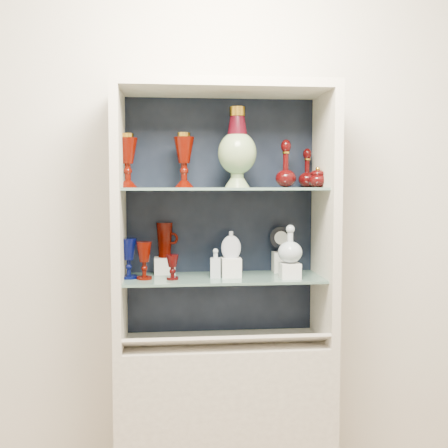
{
  "coord_description": "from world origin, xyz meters",
  "views": [
    {
      "loc": [
        -0.26,
        -1.04,
        1.5
      ],
      "look_at": [
        0.0,
        1.53,
        1.3
      ],
      "focal_mm": 45.0,
      "sensor_mm": 36.0,
      "label": 1
    }
  ],
  "objects": [
    {
      "name": "shelf_upper",
      "position": [
        0.0,
        1.55,
        1.46
      ],
      "size": [
        0.92,
        0.34,
        0.01
      ],
      "primitive_type": "cube",
      "color": "slate",
      "rests_on": "cabinet_side_left"
    },
    {
      "name": "pedestal_lamp_right",
      "position": [
        -0.18,
        1.56,
        1.6
      ],
      "size": [
        0.1,
        0.1,
        0.25
      ],
      "primitive_type": null,
      "rotation": [
        0.0,
        0.0,
        0.09
      ],
      "color": "#4C0A01",
      "rests_on": "shelf_upper"
    },
    {
      "name": "ruby_goblet_tall",
      "position": [
        -0.37,
        1.52,
        1.14
      ],
      "size": [
        0.08,
        0.08,
        0.17
      ],
      "primitive_type": null,
      "rotation": [
        0.0,
        0.0,
        -0.2
      ],
      "color": "#4C0A01",
      "rests_on": "shelf_lower"
    },
    {
      "name": "riser_cameo_medallion",
      "position": [
        0.3,
        1.66,
        1.1
      ],
      "size": [
        0.08,
        0.08,
        0.1
      ],
      "primitive_type": "cube",
      "color": "silver",
      "rests_on": "shelf_lower"
    },
    {
      "name": "lidded_bowl",
      "position": [
        0.44,
        1.52,
        1.52
      ],
      "size": [
        0.1,
        0.1,
        0.1
      ],
      "primitive_type": null,
      "rotation": [
        0.0,
        0.0,
        -0.21
      ],
      "color": "#3E0505",
      "rests_on": "shelf_upper"
    },
    {
      "name": "cabinet_side_right",
      "position": [
        0.48,
        1.53,
        1.32
      ],
      "size": [
        0.04,
        0.4,
        1.15
      ],
      "primitive_type": "cube",
      "color": "#BBB2A0",
      "rests_on": "cabinet_base"
    },
    {
      "name": "label_card_1",
      "position": [
        -0.28,
        1.42,
        0.8
      ],
      "size": [
        0.1,
        0.06,
        0.03
      ],
      "primitive_type": "cube",
      "rotation": [
        -0.44,
        0.0,
        0.0
      ],
      "color": "white",
      "rests_on": "label_ledge"
    },
    {
      "name": "cabinet_top_cap",
      "position": [
        0.0,
        1.53,
        1.92
      ],
      "size": [
        1.0,
        0.4,
        0.04
      ],
      "primitive_type": "cube",
      "color": "#BBB2A0",
      "rests_on": "cabinet_side_left"
    },
    {
      "name": "label_ledge",
      "position": [
        0.0,
        1.42,
        0.78
      ],
      "size": [
        0.92,
        0.17,
        0.09
      ],
      "primitive_type": "cube",
      "rotation": [
        -0.44,
        0.0,
        0.0
      ],
      "color": "#BBB2A0",
      "rests_on": "cabinet_base"
    },
    {
      "name": "clear_round_decanter",
      "position": [
        0.3,
        1.48,
        1.2
      ],
      "size": [
        0.15,
        0.15,
        0.17
      ],
      "primitive_type": null,
      "rotation": [
        0.0,
        0.0,
        0.42
      ],
      "color": "#A7B5BF",
      "rests_on": "riser_clear_round_decanter"
    },
    {
      "name": "ruby_pitcher",
      "position": [
        -0.27,
        1.67,
        1.21
      ],
      "size": [
        0.15,
        0.12,
        0.17
      ],
      "primitive_type": null,
      "rotation": [
        0.0,
        0.0,
        -0.37
      ],
      "color": "#4C0A01",
      "rests_on": "riser_ruby_pitcher"
    },
    {
      "name": "riser_clear_round_decanter",
      "position": [
        0.3,
        1.48,
        1.08
      ],
      "size": [
        0.09,
        0.09,
        0.07
      ],
      "primitive_type": "cube",
      "color": "silver",
      "rests_on": "shelf_lower"
    },
    {
      "name": "cabinet_back_panel",
      "position": [
        0.0,
        1.72,
        1.32
      ],
      "size": [
        0.98,
        0.02,
        1.15
      ],
      "primitive_type": "cube",
      "color": "black",
      "rests_on": "cabinet_base"
    },
    {
      "name": "flat_flask",
      "position": [
        0.03,
        1.54,
        1.2
      ],
      "size": [
        0.09,
        0.04,
        0.13
      ],
      "primitive_type": null,
      "rotation": [
        0.0,
        0.0,
        -0.01
      ],
      "color": "#AEB5C4",
      "rests_on": "riser_flat_flask"
    },
    {
      "name": "enamel_urn",
      "position": [
        0.06,
        1.51,
        1.65
      ],
      "size": [
        0.23,
        0.23,
        0.36
      ],
      "primitive_type": null,
      "rotation": [
        0.0,
        0.0,
        0.41
      ],
      "color": "#0A471C",
      "rests_on": "shelf_upper"
    },
    {
      "name": "ruby_goblet_small",
      "position": [
        -0.24,
        1.5,
        1.11
      ],
      "size": [
        0.06,
        0.06,
        0.11
      ],
      "primitive_type": null,
      "rotation": [
        0.0,
        0.0,
        0.01
      ],
      "color": "#3E0505",
      "rests_on": "shelf_lower"
    },
    {
      "name": "ruby_decanter_b",
      "position": [
        0.42,
        1.65,
        1.57
      ],
      "size": [
        0.1,
        0.1,
        0.2
      ],
      "primitive_type": null,
      "rotation": [
        0.0,
        0.0,
        -0.17
      ],
      "color": "#3E0505",
      "rests_on": "shelf_upper"
    },
    {
      "name": "shelf_lower",
      "position": [
        0.0,
        1.55,
        1.04
      ],
      "size": [
        0.92,
        0.34,
        0.01
      ],
      "primitive_type": "cube",
      "color": "slate",
      "rests_on": "cabinet_side_left"
    },
    {
      "name": "clear_square_bottle",
      "position": [
        -0.04,
        1.53,
        1.12
      ],
      "size": [
        0.05,
        0.05,
        0.14
      ],
      "primitive_type": null,
      "rotation": [
        0.0,
        0.0,
        -0.11
      ],
      "color": "#A7B5BF",
      "rests_on": "shelf_lower"
    },
    {
      "name": "riser_flat_flask",
      "position": [
        0.03,
        1.54,
        1.09
      ],
      "size": [
        0.09,
        0.09,
        0.09
      ],
      "primitive_type": "cube",
      "color": "silver",
      "rests_on": "shelf_lower"
    },
    {
      "name": "cabinet_base",
      "position": [
        0.0,
        1.53,
        0.38
      ],
      "size": [
        1.0,
        0.4,
        0.75
      ],
      "primitive_type": "cube",
      "color": "#BBB2A0",
      "rests_on": "ground"
    },
    {
      "name": "label_card_0",
      "position": [
        0.07,
        1.42,
        0.8
      ],
      "size": [
        0.1,
        0.06,
        0.03
      ],
      "primitive_type": "cube",
      "rotation": [
        -0.44,
        0.0,
        0.0
      ],
      "color": "white",
      "rests_on": "label_ledge"
    },
    {
      "name": "pedestal_lamp_left",
      "position": [
        -0.44,
        1.57,
        1.59
      ],
      "size": [
        0.1,
        0.1,
        0.25
      ],
      "primitive_type": null,
      "rotation": [
        0.0,
        0.0,
        -0.12
      ],
      "color": "#4C0A01",
      "rests_on": "shelf_upper"
    },
    {
      "name": "cobalt_goblet",
      "position": [
        -0.44,
        1.55,
        1.14
      ],
      "size": [
        0.09,
        0.09,
        0.19
      ],
      "primitive_type": null,
      "rotation": [
        0.0,
        0.0,
        0.23
      ],
      "color": "#030838",
      "rests_on": "shelf_lower"
    },
    {
      "name": "cameo_medallion",
      "position": [
        0.3,
        1.66,
        1.21
      ],
      "size": [
        0.11,
        0.06,
        0.13
      ],
      "primitive_type": null,
      "rotation": [
        0.0,
        0.0,
        -0.16
      ],
      "color": "black",
      "rests_on": "riser_cameo_medallion"
    },
    {
      "name": "ruby_decanter_a",
      "position": [
        0.3,
        1.57,
        1.59
      ],
      "size": [
        0.12,
        0.12,
        0.25
      ],
      "primitive_type": null,
      "rotation": [
        0.0,
        0.0,
        0.23
      ],
      "color": "#3E0505",
      "rests_on": "shelf_upper"
    },
    {
      "name": "cabinet_side_left",
      "position": [
        -0.48,
        1.53,
        1.32
      ],
      "size": [
        0.04,
        0.4,
        1.15
      ],
      "primitive_type": "cube",
      "color": "#BBB2A0",
      "rests_on": "cabinet_base"
    },
    {
      "name": "wall_back",
      "position": [
        0.0,
        1.75,
        1.4
      ],
      "size": [
        3.5,
        0.02,
        2.8
      ],
      "primitive_type": "cube",
      "color": "beige",
      "rests_on": "ground"
    },
    {
      "name": "riser_ruby_pitcher",
      "position": [
        -0.27,
        1.67,
        1.09
      ],
      "size": [
        0.1,
        0.1,
        0.08
      ],
      "primitive_type": "cube",
      "color": "silver",
      "rests_on": "shelf_lower"
    }
  ]
}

